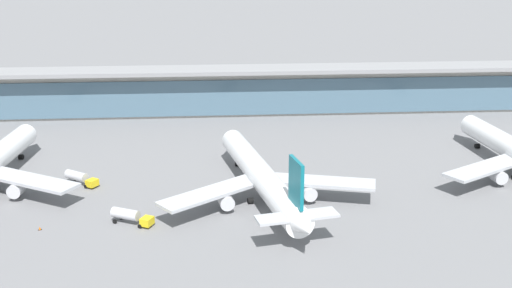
{
  "coord_description": "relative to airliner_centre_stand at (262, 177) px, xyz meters",
  "views": [
    {
      "loc": [
        -10.28,
        -127.31,
        51.82
      ],
      "look_at": [
        0.0,
        10.3,
        7.44
      ],
      "focal_mm": 43.61,
      "sensor_mm": 36.0,
      "label": 1
    }
  ],
  "objects": [
    {
      "name": "service_truck_mid_apron_yellow",
      "position": [
        -26.52,
        -10.18,
        -3.39
      ],
      "size": [
        8.7,
        5.84,
        2.95
      ],
      "color": "yellow",
      "rests_on": "ground"
    },
    {
      "name": "terminal_building",
      "position": [
        -0.13,
        70.63,
        2.77
      ],
      "size": [
        243.51,
        12.8,
        15.2
      ],
      "color": "#B2ADA3",
      "rests_on": "ground"
    },
    {
      "name": "airliner_centre_stand",
      "position": [
        0.0,
        0.0,
        0.0
      ],
      "size": [
        45.84,
        60.39,
        16.18
      ],
      "color": "white",
      "rests_on": "ground"
    },
    {
      "name": "safety_cone_alpha",
      "position": [
        -43.49,
        -11.63,
        -4.78
      ],
      "size": [
        0.62,
        0.62,
        0.7
      ],
      "color": "orange",
      "rests_on": "ground"
    },
    {
      "name": "ground_plane",
      "position": [
        -0.13,
        5.26,
        -5.09
      ],
      "size": [
        1200.0,
        1200.0,
        0.0
      ],
      "primitive_type": "plane",
      "color": "slate"
    },
    {
      "name": "service_truck_under_wing_yellow",
      "position": [
        -40.3,
        11.64,
        -3.39
      ],
      "size": [
        8.31,
        6.82,
        2.95
      ],
      "color": "yellow",
      "rests_on": "ground"
    }
  ]
}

